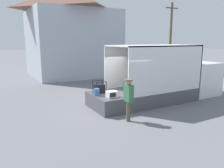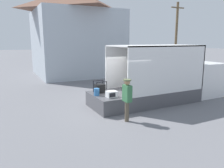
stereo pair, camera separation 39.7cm
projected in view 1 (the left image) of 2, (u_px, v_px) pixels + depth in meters
name	position (u px, v px, depth m)	size (l,w,h in m)	color
ground_plane	(115.00, 107.00, 11.25)	(160.00, 160.00, 0.00)	slate
box_truck	(175.00, 83.00, 13.05)	(7.07, 2.42, 3.15)	white
tailgate_deck	(105.00, 102.00, 10.90)	(1.20, 2.30, 0.74)	#4C4C51
microwave	(112.00, 94.00, 10.36)	(0.49, 0.39, 0.29)	white
portable_generator	(100.00, 88.00, 11.23)	(0.58, 0.49, 0.61)	black
orange_bucket	(97.00, 92.00, 10.62)	(0.27, 0.27, 0.35)	#3370B2
worker_person	(129.00, 95.00, 9.12)	(0.33, 0.44, 1.82)	brown
house_backdrop	(71.00, 32.00, 21.71)	(8.14, 8.26, 8.37)	#A8B2BC
utility_pole	(171.00, 36.00, 25.17)	(1.80, 0.28, 7.59)	brown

